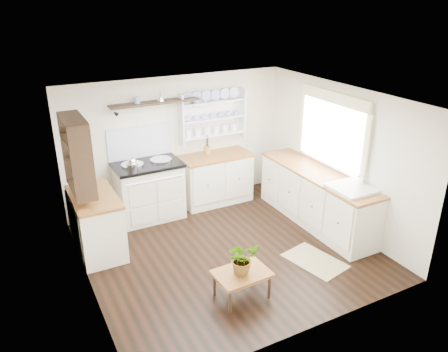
# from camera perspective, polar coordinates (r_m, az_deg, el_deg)

# --- Properties ---
(floor) EXTENTS (4.00, 3.80, 0.01)m
(floor) POSITION_cam_1_polar(r_m,az_deg,el_deg) (6.64, 0.51, -9.64)
(floor) COLOR black
(floor) RESTS_ON ground
(wall_back) EXTENTS (4.00, 0.02, 2.30)m
(wall_back) POSITION_cam_1_polar(r_m,az_deg,el_deg) (7.72, -6.14, 4.46)
(wall_back) COLOR beige
(wall_back) RESTS_ON ground
(wall_right) EXTENTS (0.02, 3.80, 2.30)m
(wall_right) POSITION_cam_1_polar(r_m,az_deg,el_deg) (7.20, 14.75, 2.45)
(wall_right) COLOR beige
(wall_right) RESTS_ON ground
(wall_left) EXTENTS (0.02, 3.80, 2.30)m
(wall_left) POSITION_cam_1_polar(r_m,az_deg,el_deg) (5.53, -18.10, -4.26)
(wall_left) COLOR beige
(wall_left) RESTS_ON ground
(ceiling) EXTENTS (4.00, 3.80, 0.01)m
(ceiling) POSITION_cam_1_polar(r_m,az_deg,el_deg) (5.74, 0.60, 10.12)
(ceiling) COLOR white
(ceiling) RESTS_ON wall_back
(window) EXTENTS (0.08, 1.55, 1.22)m
(window) POSITION_cam_1_polar(r_m,az_deg,el_deg) (7.14, 13.98, 5.89)
(window) COLOR white
(window) RESTS_ON wall_right
(aga_cooker) EXTENTS (1.10, 0.76, 1.01)m
(aga_cooker) POSITION_cam_1_polar(r_m,az_deg,el_deg) (7.45, -9.78, -1.80)
(aga_cooker) COLOR beige
(aga_cooker) RESTS_ON floor
(back_cabinets) EXTENTS (1.27, 0.63, 0.90)m
(back_cabinets) POSITION_cam_1_polar(r_m,az_deg,el_deg) (7.93, -1.10, -0.22)
(back_cabinets) COLOR silver
(back_cabinets) RESTS_ON floor
(right_cabinets) EXTENTS (0.62, 2.43, 0.90)m
(right_cabinets) POSITION_cam_1_polar(r_m,az_deg,el_deg) (7.34, 11.95, -2.72)
(right_cabinets) COLOR silver
(right_cabinets) RESTS_ON floor
(belfast_sink) EXTENTS (0.55, 0.60, 0.45)m
(belfast_sink) POSITION_cam_1_polar(r_m,az_deg,el_deg) (6.70, 16.19, -2.49)
(belfast_sink) COLOR white
(belfast_sink) RESTS_ON right_cabinets
(left_cabinets) EXTENTS (0.62, 1.13, 0.90)m
(left_cabinets) POSITION_cam_1_polar(r_m,az_deg,el_deg) (6.67, -16.31, -5.88)
(left_cabinets) COLOR silver
(left_cabinets) RESTS_ON floor
(plate_rack) EXTENTS (1.20, 0.22, 0.90)m
(plate_rack) POSITION_cam_1_polar(r_m,az_deg,el_deg) (7.82, -1.70, 7.93)
(plate_rack) COLOR white
(plate_rack) RESTS_ON wall_back
(high_shelf) EXTENTS (1.50, 0.29, 0.16)m
(high_shelf) POSITION_cam_1_polar(r_m,az_deg,el_deg) (7.27, -8.99, 9.39)
(high_shelf) COLOR black
(high_shelf) RESTS_ON wall_back
(left_shelving) EXTENTS (0.28, 0.80, 1.05)m
(left_shelving) POSITION_cam_1_polar(r_m,az_deg,el_deg) (6.22, -18.66, 2.72)
(left_shelving) COLOR black
(left_shelving) RESTS_ON wall_left
(kettle) EXTENTS (0.18, 0.18, 0.23)m
(kettle) POSITION_cam_1_polar(r_m,az_deg,el_deg) (7.07, -11.91, 1.43)
(kettle) COLOR silver
(kettle) RESTS_ON aga_cooker
(utensil_crock) EXTENTS (0.12, 0.12, 0.14)m
(utensil_crock) POSITION_cam_1_polar(r_m,az_deg,el_deg) (7.76, -2.22, 3.36)
(utensil_crock) COLOR olive
(utensil_crock) RESTS_ON back_cabinets
(center_table) EXTENTS (0.69, 0.51, 0.37)m
(center_table) POSITION_cam_1_polar(r_m,az_deg,el_deg) (5.56, 2.36, -12.85)
(center_table) COLOR brown
(center_table) RESTS_ON floor
(potted_plant) EXTENTS (0.40, 0.35, 0.42)m
(potted_plant) POSITION_cam_1_polar(r_m,az_deg,el_deg) (5.42, 2.40, -10.65)
(potted_plant) COLOR #3F7233
(potted_plant) RESTS_ON center_table
(floor_rug) EXTENTS (0.72, 0.95, 0.02)m
(floor_rug) POSITION_cam_1_polar(r_m,az_deg,el_deg) (6.51, 11.77, -10.81)
(floor_rug) COLOR #8D7D52
(floor_rug) RESTS_ON floor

